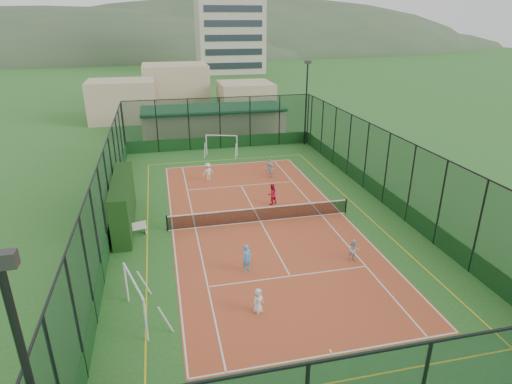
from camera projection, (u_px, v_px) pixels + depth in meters
ground at (260, 221)px, 27.11m from camera, size 300.00×300.00×0.00m
court_slab at (260, 221)px, 27.11m from camera, size 11.17×23.97×0.01m
tennis_net at (260, 214)px, 26.91m from camera, size 11.67×0.12×1.06m
perimeter_fence at (261, 185)px, 26.17m from camera, size 18.12×34.12×5.00m
floodlight_ne at (306, 104)px, 42.33m from camera, size 0.60×0.26×8.25m
clubhouse at (213, 122)px, 46.39m from camera, size 15.20×7.20×3.15m
apartment_tower at (229, 4)px, 98.03m from camera, size 15.00×12.00×30.00m
distant_hills at (169, 53)px, 162.62m from camera, size 200.00×60.00×24.00m
hedge_left at (123, 203)px, 26.09m from camera, size 1.04×6.92×3.03m
white_bench at (132, 229)px, 25.15m from camera, size 1.72×0.88×0.93m
futsal_goal_near at (135, 300)px, 17.91m from camera, size 3.21×1.76×1.99m
futsal_goal_far at (222, 145)px, 39.88m from camera, size 3.11×1.78×1.93m
child_near_left at (258, 301)px, 18.51m from camera, size 0.68×0.63×1.17m
child_near_mid at (247, 258)px, 21.51m from camera, size 0.65×0.57×1.49m
child_near_right at (354, 250)px, 22.50m from camera, size 0.67×0.57×1.22m
child_far_left at (208, 172)px, 33.75m from camera, size 1.05×0.81×1.43m
child_far_right at (269, 166)px, 35.52m from camera, size 0.72×0.39×1.16m
child_far_back at (271, 170)px, 34.49m from camera, size 1.11×0.41×1.18m
coach at (272, 194)px, 29.37m from camera, size 0.90×0.83×1.49m
tennis_balls at (247, 214)px, 28.04m from camera, size 4.11×0.61×0.07m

